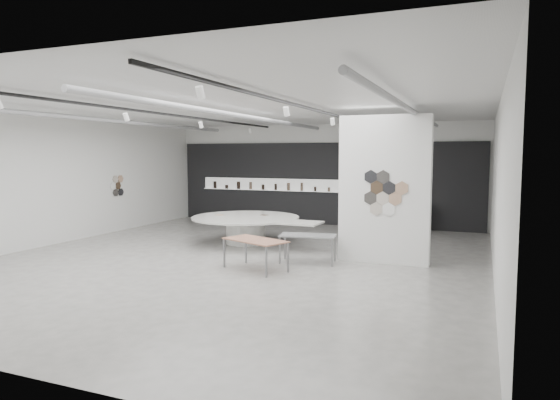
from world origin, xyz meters
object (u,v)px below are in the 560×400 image
at_px(display_island, 247,226).
at_px(kitchen_counter, 403,216).
at_px(sample_table_wood, 255,242).
at_px(partition_column, 384,190).
at_px(sample_table_stone, 308,237).

bearing_deg(display_island, kitchen_counter, 50.65).
bearing_deg(sample_table_wood, display_island, 119.11).
xyz_separation_m(partition_column, kitchen_counter, (-0.35, 5.55, -1.31)).
bearing_deg(sample_table_stone, kitchen_counter, 77.80).
height_order(sample_table_wood, sample_table_stone, sample_table_wood).
bearing_deg(sample_table_wood, partition_column, 36.48).
distance_m(partition_column, sample_table_stone, 2.20).
relative_size(partition_column, kitchen_counter, 2.01).
bearing_deg(sample_table_wood, sample_table_stone, 53.42).
bearing_deg(partition_column, kitchen_counter, 93.62).
distance_m(partition_column, sample_table_wood, 3.40).
bearing_deg(display_island, partition_column, -12.60).
relative_size(partition_column, sample_table_stone, 2.50).
bearing_deg(display_island, sample_table_stone, -33.96).
height_order(display_island, sample_table_wood, display_island).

